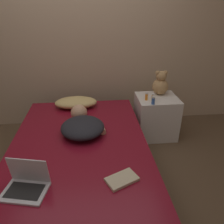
% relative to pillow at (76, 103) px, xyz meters
% --- Properties ---
extents(ground_plane, '(12.00, 12.00, 0.00)m').
position_rel_pillow_xyz_m(ground_plane, '(0.06, -0.79, -0.51)').
color(ground_plane, brown).
extents(wall_back, '(8.00, 0.06, 2.60)m').
position_rel_pillow_xyz_m(wall_back, '(0.06, 0.47, 0.79)').
color(wall_back, tan).
rests_on(wall_back, ground_plane).
extents(bed, '(1.33, 1.97, 0.44)m').
position_rel_pillow_xyz_m(bed, '(0.06, -0.79, -0.29)').
color(bed, '#2D2319').
rests_on(bed, ground_plane).
extents(nightstand, '(0.52, 0.46, 0.55)m').
position_rel_pillow_xyz_m(nightstand, '(1.05, -0.05, -0.23)').
color(nightstand, silver).
rests_on(nightstand, ground_plane).
extents(pillow, '(0.53, 0.30, 0.13)m').
position_rel_pillow_xyz_m(pillow, '(0.00, 0.00, 0.00)').
color(pillow, tan).
rests_on(pillow, bed).
extents(person_lying, '(0.50, 0.65, 0.19)m').
position_rel_pillow_xyz_m(person_lying, '(0.10, -0.60, 0.01)').
color(person_lying, black).
rests_on(person_lying, bed).
extents(laptop, '(0.34, 0.28, 0.23)m').
position_rel_pillow_xyz_m(laptop, '(-0.28, -1.36, -0.01)').
color(laptop, silver).
rests_on(laptop, bed).
extents(teddy_bear, '(0.21, 0.21, 0.32)m').
position_rel_pillow_xyz_m(teddy_bear, '(1.11, 0.07, 0.19)').
color(teddy_bear, tan).
rests_on(teddy_bear, nightstand).
extents(bottle_blue, '(0.04, 0.04, 0.10)m').
position_rel_pillow_xyz_m(bottle_blue, '(0.93, -0.24, 0.10)').
color(bottle_blue, '#3866B2').
rests_on(bottle_blue, nightstand).
extents(bottle_amber, '(0.03, 0.03, 0.09)m').
position_rel_pillow_xyz_m(bottle_amber, '(0.96, -0.13, 0.09)').
color(bottle_amber, gold).
rests_on(bottle_amber, nightstand).
extents(bottle_orange, '(0.03, 0.03, 0.11)m').
position_rel_pillow_xyz_m(bottle_orange, '(0.88, -0.11, 0.10)').
color(bottle_orange, orange).
rests_on(bottle_orange, nightstand).
extents(book, '(0.27, 0.23, 0.02)m').
position_rel_pillow_xyz_m(book, '(0.41, -1.34, -0.05)').
color(book, '#C6B793').
rests_on(book, bed).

